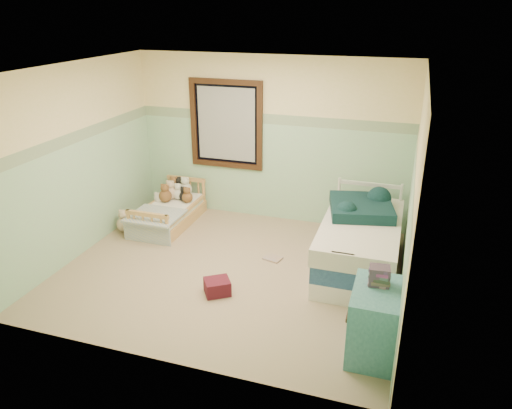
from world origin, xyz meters
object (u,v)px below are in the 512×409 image
(floor_book, at_px, (273,258))
(toddler_bed_frame, at_px, (170,218))
(plush_floor_cream, at_px, (161,209))
(red_pillow, at_px, (217,287))
(dresser, at_px, (374,322))
(plush_floor_tan, at_px, (125,224))
(twin_bed_frame, at_px, (358,261))

(floor_book, bearing_deg, toddler_bed_frame, 176.80)
(floor_book, bearing_deg, plush_floor_cream, 174.48)
(red_pillow, xyz_separation_m, floor_book, (0.39, 1.00, -0.08))
(toddler_bed_frame, bearing_deg, dresser, -32.82)
(plush_floor_tan, relative_size, twin_bed_frame, 0.13)
(toddler_bed_frame, distance_m, plush_floor_tan, 0.68)
(plush_floor_tan, height_order, red_pillow, plush_floor_tan)
(twin_bed_frame, height_order, dresser, dresser)
(toddler_bed_frame, height_order, plush_floor_cream, plush_floor_cream)
(dresser, xyz_separation_m, floor_book, (-1.43, 1.50, -0.34))
(plush_floor_cream, xyz_separation_m, twin_bed_frame, (3.18, -0.68, -0.03))
(toddler_bed_frame, bearing_deg, plush_floor_cream, 144.13)
(floor_book, bearing_deg, twin_bed_frame, 19.61)
(toddler_bed_frame, xyz_separation_m, red_pillow, (1.44, -1.60, 0.00))
(twin_bed_frame, distance_m, dresser, 1.64)
(plush_floor_tan, bearing_deg, floor_book, -3.65)
(plush_floor_tan, height_order, floor_book, plush_floor_tan)
(plush_floor_tan, distance_m, twin_bed_frame, 3.45)
(plush_floor_tan, relative_size, floor_book, 1.02)
(twin_bed_frame, bearing_deg, floor_book, -175.36)
(plush_floor_tan, distance_m, floor_book, 2.35)
(dresser, bearing_deg, toddler_bed_frame, 147.18)
(twin_bed_frame, xyz_separation_m, dresser, (0.32, -1.59, 0.24))
(twin_bed_frame, bearing_deg, toddler_bed_frame, 170.15)
(plush_floor_tan, bearing_deg, twin_bed_frame, -0.98)
(plush_floor_tan, bearing_deg, dresser, -23.66)
(toddler_bed_frame, xyz_separation_m, dresser, (3.26, -2.10, 0.27))
(dresser, bearing_deg, floor_book, 133.59)
(plush_floor_cream, xyz_separation_m, plush_floor_tan, (-0.27, -0.62, -0.03))
(toddler_bed_frame, xyz_separation_m, floor_book, (1.83, -0.60, -0.08))
(plush_floor_cream, height_order, dresser, dresser)
(plush_floor_tan, relative_size, red_pillow, 0.82)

